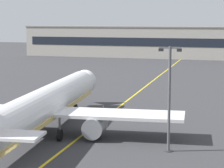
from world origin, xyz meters
TOP-DOWN VIEW (x-y plane):
  - taxiway_centreline at (0.00, 30.00)m, footprint 7.24×179.88m
  - airliner_foreground at (-3.68, 13.11)m, footprint 32.34×41.49m
  - apron_lamp_post at (11.17, 11.16)m, footprint 2.24×0.90m
  - safety_cone_by_nose_gear at (-1.94, 30.06)m, footprint 0.44×0.44m
  - terminal_building at (0.52, 122.21)m, footprint 120.76×12.40m

SIDE VIEW (x-z plane):
  - taxiway_centreline at x=0.00m, z-range 0.00..0.01m
  - safety_cone_by_nose_gear at x=-1.94m, z-range -0.02..0.53m
  - airliner_foreground at x=-3.68m, z-range -2.46..9.19m
  - terminal_building at x=0.52m, z-range 0.01..10.76m
  - apron_lamp_post at x=11.17m, z-range 0.29..10.87m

